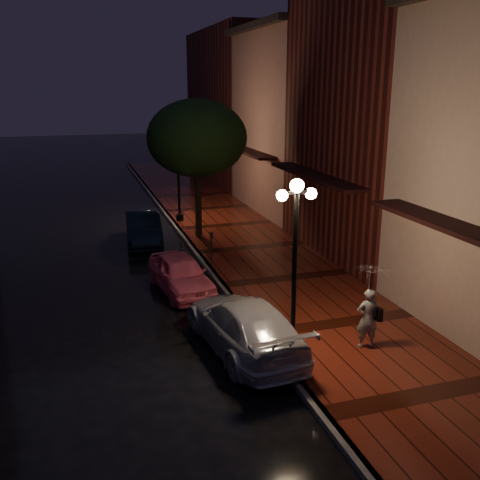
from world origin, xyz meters
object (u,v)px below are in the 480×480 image
object	(u,v)px
silver_car	(244,325)
parking_meter	(212,245)
streetlamp_far	(178,170)
street_tree	(197,141)
pink_car	(181,274)
navy_car	(143,228)
woman_with_umbrella	(369,294)
streetlamp_near	(295,258)

from	to	relation	value
silver_car	parking_meter	bearing A→B (deg)	-102.69
streetlamp_far	parking_meter	world-z (taller)	streetlamp_far
street_tree	pink_car	world-z (taller)	street_tree
street_tree	navy_car	world-z (taller)	street_tree
street_tree	silver_car	bearing A→B (deg)	-96.79
pink_car	navy_car	world-z (taller)	navy_car
streetlamp_far	street_tree	world-z (taller)	street_tree
navy_car	parking_meter	xyz separation A→B (m)	(1.91, -4.12, 0.24)
pink_car	woman_with_umbrella	world-z (taller)	woman_with_umbrella
streetlamp_near	pink_car	xyz separation A→B (m)	(-1.69, 5.23, -1.99)
street_tree	parking_meter	distance (m)	5.19
street_tree	woman_with_umbrella	bearing A→B (deg)	-81.61
streetlamp_far	navy_car	world-z (taller)	streetlamp_far
streetlamp_near	navy_car	world-z (taller)	streetlamp_near
streetlamp_near	parking_meter	xyz separation A→B (m)	(-0.20, 7.04, -1.69)
street_tree	streetlamp_far	bearing A→B (deg)	94.91
street_tree	navy_car	distance (m)	4.30
woman_with_umbrella	parking_meter	bearing A→B (deg)	-66.28
navy_car	silver_car	world-z (taller)	silver_car
street_tree	pink_car	size ratio (longest dim) A/B	1.62
streetlamp_near	streetlamp_far	size ratio (longest dim) A/B	1.00
streetlamp_far	navy_car	distance (m)	4.03
street_tree	parking_meter	bearing A→B (deg)	-96.62
streetlamp_near	woman_with_umbrella	xyz separation A→B (m)	(1.91, -0.20, -1.03)
navy_car	parking_meter	size ratio (longest dim) A/B	3.22
woman_with_umbrella	streetlamp_far	bearing A→B (deg)	-74.87
street_tree	navy_car	bearing A→B (deg)	175.83
parking_meter	woman_with_umbrella	bearing A→B (deg)	-72.83
parking_meter	navy_car	bearing A→B (deg)	115.76
streetlamp_far	pink_car	world-z (taller)	streetlamp_far
streetlamp_far	silver_car	bearing A→B (deg)	-94.13
streetlamp_near	parking_meter	distance (m)	7.24
pink_car	parking_meter	world-z (taller)	parking_meter
streetlamp_near	streetlamp_far	xyz separation A→B (m)	(0.00, 14.00, 0.00)
streetlamp_far	pink_car	distance (m)	9.15
woman_with_umbrella	parking_meter	distance (m)	7.57
streetlamp_near	street_tree	distance (m)	11.12
streetlamp_far	pink_car	xyz separation A→B (m)	(-1.69, -8.77, -1.99)
silver_car	parking_meter	distance (m)	6.25
streetlamp_near	woman_with_umbrella	bearing A→B (deg)	-5.98
pink_car	woman_with_umbrella	distance (m)	6.59
street_tree	pink_car	bearing A→B (deg)	-108.73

